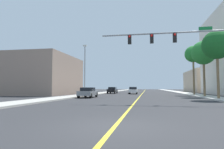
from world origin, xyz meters
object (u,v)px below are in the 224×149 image
object	(u,v)px
palm_near	(217,45)
car_gray	(88,92)
traffic_signal_mast	(186,45)
car_white	(133,90)
car_black	(112,90)
street_lamp	(85,67)
palm_far	(193,55)
palm_mid	(203,53)

from	to	relation	value
palm_near	car_gray	size ratio (longest dim) A/B	1.76
traffic_signal_mast	palm_near	world-z (taller)	palm_near
car_gray	car_white	distance (m)	16.86
car_gray	car_black	size ratio (longest dim) A/B	0.95
street_lamp	car_white	size ratio (longest dim) A/B	1.74
car_white	car_black	bearing A→B (deg)	161.16
car_gray	car_black	xyz separation A→B (m)	(0.20, 17.58, 0.04)
palm_far	street_lamp	bearing A→B (deg)	-159.89
car_gray	car_black	bearing A→B (deg)	-92.65
palm_far	car_gray	bearing A→B (deg)	-146.65
street_lamp	palm_far	world-z (taller)	palm_far
palm_mid	palm_far	world-z (taller)	palm_far
car_gray	car_white	world-z (taller)	car_white
street_lamp	car_gray	distance (m)	5.75
palm_far	car_gray	xyz separation A→B (m)	(-15.69, -10.32, -6.31)
palm_near	car_gray	bearing A→B (deg)	173.39
palm_mid	car_white	bearing A→B (deg)	132.49
street_lamp	palm_far	size ratio (longest dim) A/B	0.94
traffic_signal_mast	palm_far	xyz separation A→B (m)	(4.55, 18.01, 2.00)
car_black	car_white	bearing A→B (deg)	162.10
street_lamp	car_white	world-z (taller)	street_lamp
traffic_signal_mast	palm_near	xyz separation A→B (m)	(4.43, 5.88, 1.07)
street_lamp	palm_near	world-z (taller)	street_lamp
traffic_signal_mast	street_lamp	bearing A→B (deg)	137.98
traffic_signal_mast	car_black	distance (m)	27.86
car_gray	car_white	size ratio (longest dim) A/B	0.96
street_lamp	car_gray	size ratio (longest dim) A/B	1.82
palm_far	car_black	xyz separation A→B (m)	(-15.49, 7.25, -6.27)
palm_near	street_lamp	bearing A→B (deg)	161.67
car_gray	car_white	xyz separation A→B (m)	(4.87, 16.15, 0.03)
palm_mid	car_black	world-z (taller)	palm_mid
palm_mid	street_lamp	bearing A→B (deg)	-178.93
palm_near	car_white	size ratio (longest dim) A/B	1.69
palm_near	car_black	world-z (taller)	palm_near
palm_near	car_gray	distance (m)	16.57
palm_near	palm_far	world-z (taller)	palm_far
car_white	street_lamp	bearing A→B (deg)	-120.26
palm_mid	car_white	world-z (taller)	palm_mid
traffic_signal_mast	palm_near	bearing A→B (deg)	53.03
street_lamp	car_gray	xyz separation A→B (m)	(1.76, -3.94, -3.80)
palm_far	car_black	distance (m)	18.22
street_lamp	palm_far	xyz separation A→B (m)	(17.45, 6.39, 2.51)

